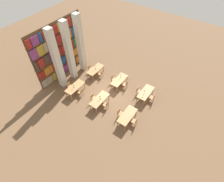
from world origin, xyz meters
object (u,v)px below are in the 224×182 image
Objects in this scene: reading_table_2 at (99,100)px; pillar_right at (80,44)px; reading_table_4 at (75,87)px; chair_6 at (125,84)px; chair_1 at (120,113)px; desk_lamp_2 at (121,75)px; chair_5 at (93,97)px; chair_2 at (152,97)px; chair_8 at (81,92)px; chair_3 at (139,91)px; reading_table_5 at (95,70)px; chair_4 at (106,105)px; desk_lamp_1 at (100,97)px; chair_11 at (90,69)px; desk_lamp_4 at (95,66)px; reading_table_0 at (127,116)px; desk_lamp_0 at (144,92)px; chair_10 at (101,74)px; pillar_left at (57,60)px; chair_7 at (113,79)px; reading_table_1 at (146,93)px; desk_lamp_3 at (73,85)px; chair_0 at (135,121)px; pillar_center at (69,52)px; reading_table_3 at (119,80)px; chair_9 at (70,86)px.

pillar_right is at bearing 56.34° from reading_table_2.
chair_6 is at bearing -48.67° from reading_table_4.
desk_lamp_2 is (3.41, 2.12, 0.54)m from chair_1.
desk_lamp_2 reaches higher than chair_5.
chair_5 is at bearing -87.06° from reading_table_4.
chair_2 and chair_8 have the same top height.
pillar_right is 5.42m from chair_5.
chair_3 and chair_5 have the same top height.
chair_3 is 5.01m from reading_table_5.
desk_lamp_2 is at bearing 11.14° from chair_4.
chair_4 is 2.23× the size of desk_lamp_1.
desk_lamp_4 is (0.02, -0.71, 0.61)m from chair_11.
reading_table_0 is 2.79m from desk_lamp_0.
reading_table_2 is at bearing -144.56° from chair_10.
pillar_right is 6.89× the size of chair_4.
desk_lamp_0 is (2.79, -7.37, -1.93)m from pillar_left.
reading_table_0 is at bearing 48.74° from chair_7.
chair_1 is at bearing 90.77° from reading_table_0.
reading_table_1 is 0.73m from chair_3.
pillar_left reaches higher than chair_6.
chair_2 is 0.44× the size of reading_table_5.
desk_lamp_3 is at bearing 167.62° from chair_10.
chair_3 is 1.00× the size of chair_7.
chair_4 is at bearing -93.38° from desk_lamp_1.
chair_0 is at bearing -88.24° from desk_lamp_3.
pillar_center reaches higher than desk_lamp_4.
chair_6 is at bearing -87.71° from chair_10.
chair_1 is 1.00× the size of chair_11.
chair_11 is (3.07, 1.43, 0.00)m from chair_8.
pillar_right is 3.03× the size of reading_table_0.
chair_8 is at bearing -166.95° from desk_lamp_4.
desk_lamp_3 is at bearing -56.71° from chair_3.
chair_0 is at bearing 89.33° from chair_5.
reading_table_1 is (1.59, -7.40, -2.34)m from pillar_center.
pillar_left is at bearing -51.08° from chair_7.
reading_table_2 is 3.10m from chair_7.
reading_table_2 and reading_table_3 have the same top height.
reading_table_3 is 2.17m from chair_10.
chair_4 reaches higher than reading_table_0.
chair_9 is at bearing -162.61° from pillar_right.
chair_3 is (3.08, 1.36, 0.00)m from chair_0.
chair_11 is (2.92, 2.78, 0.00)m from chair_5.
reading_table_0 is at bearing -137.79° from reading_table_3.
chair_11 is (0.20, 6.39, -0.60)m from desk_lamp_0.
chair_8 is 0.44× the size of reading_table_5.
desk_lamp_3 is at bearing -179.72° from reading_table_5.
desk_lamp_4 reaches higher than reading_table_1.
desk_lamp_0 is at bearing 174.27° from reading_table_1.
desk_lamp_0 is at bearing -92.29° from chair_10.
reading_table_4 is at bearing 3.55° from desk_lamp_3.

